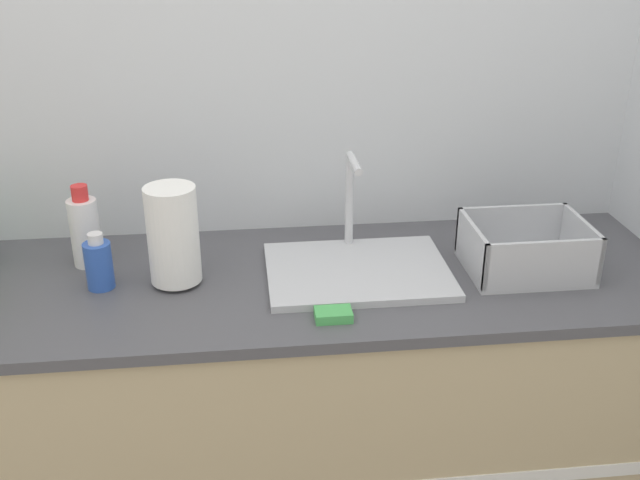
# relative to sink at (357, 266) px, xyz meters

# --- Properties ---
(wall_back) EXTENTS (4.51, 0.06, 2.60)m
(wall_back) POSITION_rel_sink_xyz_m (-0.18, 0.36, 0.40)
(wall_back) COLOR silver
(wall_back) RESTS_ON ground_plane
(counter_cabinet) EXTENTS (2.13, 0.69, 0.88)m
(counter_cabinet) POSITION_rel_sink_xyz_m (-0.18, -0.00, -0.46)
(counter_cabinet) COLOR tan
(counter_cabinet) RESTS_ON ground_plane
(sink) EXTENTS (0.49, 0.37, 0.30)m
(sink) POSITION_rel_sink_xyz_m (0.00, 0.00, 0.00)
(sink) COLOR silver
(sink) RESTS_ON counter_cabinet
(paper_towel_roll) EXTENTS (0.13, 0.13, 0.27)m
(paper_towel_roll) POSITION_rel_sink_xyz_m (-0.48, -0.00, 0.12)
(paper_towel_roll) COLOR #4C4C51
(paper_towel_roll) RESTS_ON counter_cabinet
(dish_rack) EXTENTS (0.32, 0.25, 0.14)m
(dish_rack) POSITION_rel_sink_xyz_m (0.46, -0.03, 0.03)
(dish_rack) COLOR #B7BABF
(dish_rack) RESTS_ON counter_cabinet
(bottle_blue) EXTENTS (0.07, 0.07, 0.15)m
(bottle_blue) POSITION_rel_sink_xyz_m (-0.68, -0.00, 0.05)
(bottle_blue) COLOR #2D56B7
(bottle_blue) RESTS_ON counter_cabinet
(bottle_white_spray) EXTENTS (0.08, 0.08, 0.23)m
(bottle_white_spray) POSITION_rel_sink_xyz_m (-0.73, 0.14, 0.08)
(bottle_white_spray) COLOR white
(bottle_white_spray) RESTS_ON counter_cabinet
(sponge) EXTENTS (0.09, 0.06, 0.02)m
(sponge) POSITION_rel_sink_xyz_m (-0.10, -0.23, -0.01)
(sponge) COLOR #4CB259
(sponge) RESTS_ON counter_cabinet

